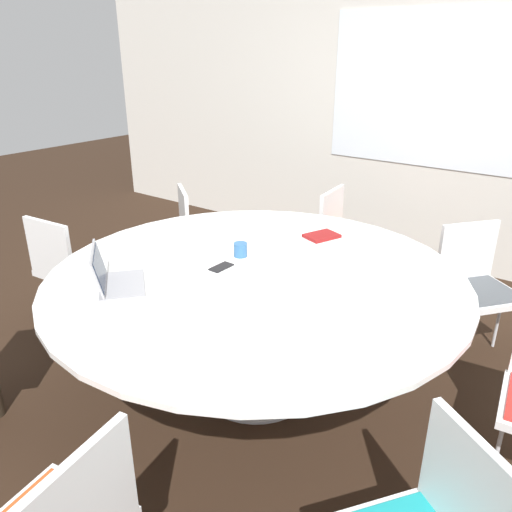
{
  "coord_description": "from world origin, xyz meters",
  "views": [
    {
      "loc": [
        1.47,
        -1.99,
        1.89
      ],
      "look_at": [
        0.0,
        0.0,
        0.85
      ],
      "focal_mm": 35.0,
      "sensor_mm": 36.0,
      "label": 1
    }
  ],
  "objects_px": {
    "chair_7": "(68,263)",
    "laptop": "(113,278)",
    "chair_5": "(345,234)",
    "coffee_cup": "(240,250)",
    "spiral_notebook": "(322,236)",
    "chair_6": "(200,229)",
    "cell_phone": "(221,267)",
    "chair_4": "(476,279)"
  },
  "relations": [
    {
      "from": "chair_4",
      "to": "cell_phone",
      "type": "relative_size",
      "value": 5.92
    },
    {
      "from": "chair_5",
      "to": "cell_phone",
      "type": "bearing_deg",
      "value": -4.98
    },
    {
      "from": "chair_6",
      "to": "cell_phone",
      "type": "relative_size",
      "value": 5.92
    },
    {
      "from": "cell_phone",
      "to": "laptop",
      "type": "bearing_deg",
      "value": -118.72
    },
    {
      "from": "chair_6",
      "to": "spiral_notebook",
      "type": "bearing_deg",
      "value": 30.09
    },
    {
      "from": "chair_5",
      "to": "chair_6",
      "type": "height_order",
      "value": "same"
    },
    {
      "from": "chair_7",
      "to": "spiral_notebook",
      "type": "bearing_deg",
      "value": 25.79
    },
    {
      "from": "spiral_notebook",
      "to": "coffee_cup",
      "type": "distance_m",
      "value": 0.61
    },
    {
      "from": "chair_7",
      "to": "cell_phone",
      "type": "distance_m",
      "value": 1.32
    },
    {
      "from": "chair_4",
      "to": "chair_5",
      "type": "height_order",
      "value": "same"
    },
    {
      "from": "chair_4",
      "to": "laptop",
      "type": "bearing_deg",
      "value": 1.28
    },
    {
      "from": "chair_6",
      "to": "coffee_cup",
      "type": "height_order",
      "value": "chair_6"
    },
    {
      "from": "spiral_notebook",
      "to": "coffee_cup",
      "type": "relative_size",
      "value": 3.04
    },
    {
      "from": "chair_7",
      "to": "laptop",
      "type": "relative_size",
      "value": 2.07
    },
    {
      "from": "laptop",
      "to": "spiral_notebook",
      "type": "bearing_deg",
      "value": -71.41
    },
    {
      "from": "chair_7",
      "to": "laptop",
      "type": "distance_m",
      "value": 1.11
    },
    {
      "from": "chair_4",
      "to": "chair_5",
      "type": "distance_m",
      "value": 1.11
    },
    {
      "from": "chair_7",
      "to": "laptop",
      "type": "height_order",
      "value": "laptop"
    },
    {
      "from": "coffee_cup",
      "to": "cell_phone",
      "type": "bearing_deg",
      "value": -85.13
    },
    {
      "from": "chair_5",
      "to": "chair_7",
      "type": "xyz_separation_m",
      "value": [
        -1.28,
        -1.69,
        0.0
      ]
    },
    {
      "from": "chair_4",
      "to": "laptop",
      "type": "xyz_separation_m",
      "value": [
        -1.36,
        -1.79,
        0.31
      ]
    },
    {
      "from": "chair_4",
      "to": "chair_7",
      "type": "height_order",
      "value": "same"
    },
    {
      "from": "chair_5",
      "to": "chair_7",
      "type": "relative_size",
      "value": 1.0
    },
    {
      "from": "spiral_notebook",
      "to": "cell_phone",
      "type": "xyz_separation_m",
      "value": [
        -0.21,
        -0.76,
        -0.01
      ]
    },
    {
      "from": "cell_phone",
      "to": "chair_5",
      "type": "bearing_deg",
      "value": 90.26
    },
    {
      "from": "chair_7",
      "to": "cell_phone",
      "type": "xyz_separation_m",
      "value": [
        1.29,
        0.14,
        0.26
      ]
    },
    {
      "from": "coffee_cup",
      "to": "cell_phone",
      "type": "height_order",
      "value": "coffee_cup"
    },
    {
      "from": "chair_5",
      "to": "spiral_notebook",
      "type": "xyz_separation_m",
      "value": [
        0.22,
        -0.79,
        0.26
      ]
    },
    {
      "from": "cell_phone",
      "to": "coffee_cup",
      "type": "bearing_deg",
      "value": 94.87
    },
    {
      "from": "chair_5",
      "to": "coffee_cup",
      "type": "xyz_separation_m",
      "value": [
        -0.01,
        -1.35,
        0.3
      ]
    },
    {
      "from": "chair_5",
      "to": "spiral_notebook",
      "type": "relative_size",
      "value": 3.37
    },
    {
      "from": "chair_5",
      "to": "laptop",
      "type": "bearing_deg",
      "value": -12.88
    },
    {
      "from": "chair_4",
      "to": "laptop",
      "type": "height_order",
      "value": "laptop"
    },
    {
      "from": "coffee_cup",
      "to": "spiral_notebook",
      "type": "bearing_deg",
      "value": 67.96
    },
    {
      "from": "chair_4",
      "to": "chair_7",
      "type": "relative_size",
      "value": 1.0
    },
    {
      "from": "chair_5",
      "to": "laptop",
      "type": "relative_size",
      "value": 2.07
    },
    {
      "from": "laptop",
      "to": "chair_7",
      "type": "bearing_deg",
      "value": 19.38
    },
    {
      "from": "chair_7",
      "to": "laptop",
      "type": "xyz_separation_m",
      "value": [
        1.0,
        -0.37,
        0.31
      ]
    },
    {
      "from": "chair_7",
      "to": "spiral_notebook",
      "type": "distance_m",
      "value": 1.77
    },
    {
      "from": "chair_6",
      "to": "cell_phone",
      "type": "bearing_deg",
      "value": -4.19
    },
    {
      "from": "chair_4",
      "to": "coffee_cup",
      "type": "xyz_separation_m",
      "value": [
        -1.09,
        -1.08,
        0.3
      ]
    },
    {
      "from": "cell_phone",
      "to": "chair_4",
      "type": "bearing_deg",
      "value": 49.86
    }
  ]
}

